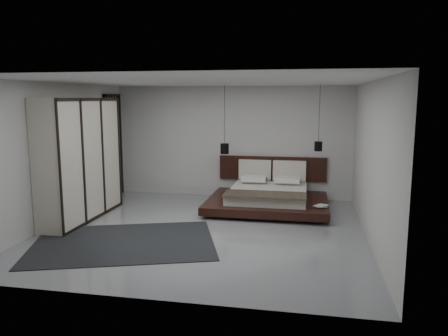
% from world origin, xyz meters
% --- Properties ---
extents(floor, '(6.00, 6.00, 0.00)m').
position_xyz_m(floor, '(0.00, 0.00, 0.00)').
color(floor, gray).
rests_on(floor, ground).
extents(ceiling, '(6.00, 6.00, 0.00)m').
position_xyz_m(ceiling, '(0.00, 0.00, 2.80)').
color(ceiling, white).
rests_on(ceiling, wall_back).
extents(wall_back, '(6.00, 0.00, 6.00)m').
position_xyz_m(wall_back, '(0.00, 3.00, 1.40)').
color(wall_back, silver).
rests_on(wall_back, floor).
extents(wall_front, '(6.00, 0.00, 6.00)m').
position_xyz_m(wall_front, '(0.00, -3.00, 1.40)').
color(wall_front, silver).
rests_on(wall_front, floor).
extents(wall_left, '(0.00, 6.00, 6.00)m').
position_xyz_m(wall_left, '(-3.00, 0.00, 1.40)').
color(wall_left, silver).
rests_on(wall_left, floor).
extents(wall_right, '(0.00, 6.00, 6.00)m').
position_xyz_m(wall_right, '(3.00, 0.00, 1.40)').
color(wall_right, silver).
rests_on(wall_right, floor).
extents(lattice_screen, '(0.05, 0.90, 2.60)m').
position_xyz_m(lattice_screen, '(-2.95, 2.45, 1.30)').
color(lattice_screen, black).
rests_on(lattice_screen, floor).
extents(bed, '(2.67, 2.34, 1.06)m').
position_xyz_m(bed, '(1.04, 1.91, 0.28)').
color(bed, black).
rests_on(bed, floor).
extents(book_lower, '(0.25, 0.31, 0.03)m').
position_xyz_m(book_lower, '(2.14, 1.27, 0.26)').
color(book_lower, '#99724C').
rests_on(book_lower, bed).
extents(book_upper, '(0.34, 0.36, 0.02)m').
position_xyz_m(book_upper, '(2.12, 1.25, 0.29)').
color(book_upper, '#99724C').
rests_on(book_upper, book_lower).
extents(pendant_left, '(0.20, 0.20, 1.62)m').
position_xyz_m(pendant_left, '(-0.05, 2.32, 1.31)').
color(pendant_left, black).
rests_on(pendant_left, ceiling).
extents(pendant_right, '(0.18, 0.18, 1.50)m').
position_xyz_m(pendant_right, '(2.14, 2.32, 1.41)').
color(pendant_right, black).
rests_on(pendant_right, ceiling).
extents(wardrobe, '(0.60, 2.55, 2.50)m').
position_xyz_m(wardrobe, '(-2.70, 0.32, 1.25)').
color(wardrobe, beige).
rests_on(wardrobe, floor).
extents(rug, '(3.64, 3.09, 0.01)m').
position_xyz_m(rug, '(-1.20, -1.01, 0.01)').
color(rug, black).
rests_on(rug, floor).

